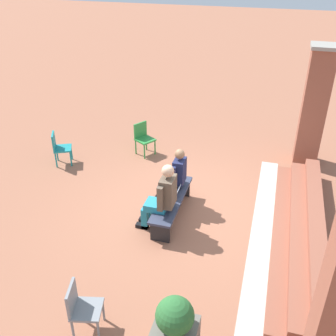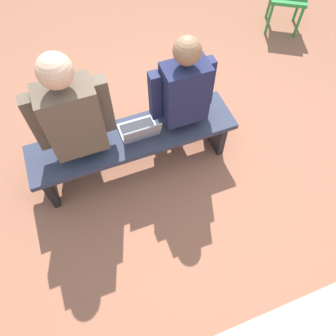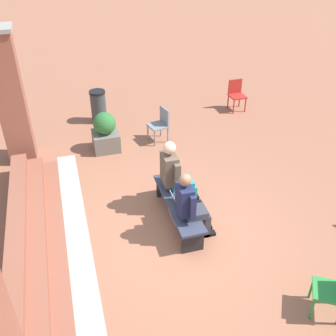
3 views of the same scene
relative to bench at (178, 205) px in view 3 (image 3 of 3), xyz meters
The scene contains 13 objects.
ground_plane 0.52m from the bench, 151.97° to the left, with size 60.00×60.00×0.00m, color #9E6047.
concrete_strip 1.85m from the bench, 90.00° to the left, with size 5.71×0.40×0.01m, color #B7B2A8.
brick_steps 2.58m from the bench, 90.00° to the left, with size 4.91×0.90×0.45m.
brick_pillar_right_of_steps 4.25m from the bench, 41.84° to the left, with size 0.64×0.64×2.93m.
bench is the anchor object (origin of this frame).
person_student 0.57m from the bench, behind, with size 0.53×0.67×1.32m.
person_adult 0.58m from the bench, ahead, with size 0.60×0.75×1.43m.
laptop 0.16m from the bench, 169.05° to the left, with size 0.32×0.29×0.21m.
plastic_chair_near_bench_right 2.87m from the bench, 149.45° to the right, with size 0.58×0.58×0.84m.
plastic_chair_far_right 3.02m from the bench, ahead, with size 0.51×0.51×0.84m.
plastic_chair_mid_courtyard 5.11m from the bench, 36.11° to the right, with size 0.43×0.43×0.84m.
planter 3.05m from the bench, 16.27° to the left, with size 0.60×0.60×0.94m.
litter_bin 4.51m from the bench, 10.25° to the left, with size 0.42×0.42×0.86m.
Camera 3 is at (-4.89, 1.54, 4.80)m, focal length 42.00 mm.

